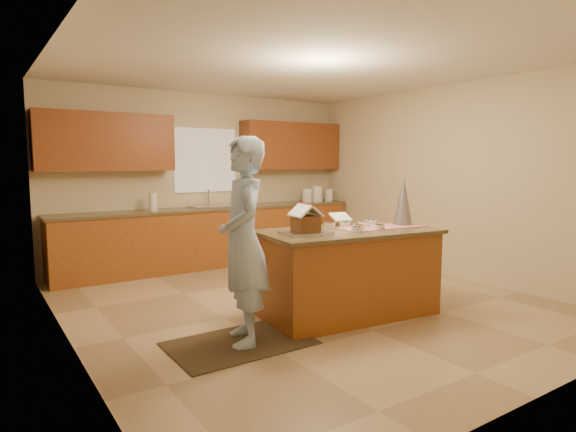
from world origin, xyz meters
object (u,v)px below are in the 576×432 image
object	(u,v)px
boy	(244,241)
island_base	(348,274)
gingerbread_house	(306,221)
tinsel_tree	(403,201)

from	to	relation	value
boy	island_base	bearing A→B (deg)	113.29
island_base	boy	xyz separation A→B (m)	(-1.31, -0.11, 0.49)
island_base	gingerbread_house	distance (m)	0.82
boy	gingerbread_house	size ratio (longest dim) A/B	5.99
island_base	gingerbread_house	world-z (taller)	gingerbread_house
island_base	tinsel_tree	bearing A→B (deg)	3.67
island_base	boy	bearing A→B (deg)	-168.81
boy	gingerbread_house	xyz separation A→B (m)	(0.76, 0.12, 0.11)
tinsel_tree	gingerbread_house	xyz separation A→B (m)	(-1.33, 0.05, -0.14)
island_base	tinsel_tree	size ratio (longest dim) A/B	3.27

